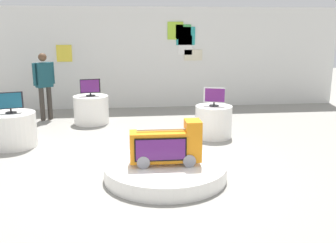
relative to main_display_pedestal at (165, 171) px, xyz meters
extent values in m
plane|color=gray|center=(-0.28, 0.41, -0.11)|extent=(30.00, 30.00, 0.00)
cube|color=silver|center=(-0.28, 5.49, 1.29)|extent=(11.85, 0.10, 2.81)
cube|color=white|center=(1.15, 5.42, 1.65)|extent=(0.40, 0.02, 0.54)
cube|color=pink|center=(-2.85, 5.42, 0.95)|extent=(0.45, 0.02, 0.36)
cube|color=yellow|center=(-2.21, 5.42, 1.45)|extent=(0.41, 0.02, 0.45)
cube|color=teal|center=(1.16, 5.42, 1.91)|extent=(0.53, 0.02, 0.50)
cube|color=green|center=(1.09, 5.42, 2.03)|extent=(0.43, 0.02, 0.37)
cube|color=#9ECC33|center=(0.87, 5.42, 2.05)|extent=(0.44, 0.02, 0.48)
cube|color=beige|center=(1.38, 5.42, 1.37)|extent=(0.51, 0.02, 0.30)
cylinder|color=white|center=(0.00, 0.00, 0.00)|extent=(1.87, 1.87, 0.23)
cylinder|color=gray|center=(-0.34, 0.00, 0.21)|extent=(0.20, 0.38, 0.19)
cylinder|color=gray|center=(0.34, 0.00, 0.21)|extent=(0.20, 0.38, 0.19)
cube|color=orange|center=(0.00, 0.00, 0.40)|extent=(1.07, 0.34, 0.46)
cube|color=orange|center=(0.42, -0.01, 0.71)|extent=(0.24, 0.33, 0.16)
cube|color=black|center=(-0.09, -0.17, 0.40)|extent=(0.77, 0.02, 0.35)
cube|color=#561E6B|center=(-0.09, -0.17, 0.40)|extent=(0.73, 0.03, 0.31)
cube|color=#B2B2B7|center=(0.00, 0.00, 0.66)|extent=(0.85, 0.04, 0.02)
cylinder|color=white|center=(-1.40, 3.69, 0.22)|extent=(0.83, 0.83, 0.66)
cylinder|color=black|center=(-1.40, 3.69, 0.56)|extent=(0.22, 0.22, 0.02)
cylinder|color=black|center=(-1.40, 3.69, 0.60)|extent=(0.04, 0.04, 0.06)
cube|color=black|center=(-1.40, 3.69, 0.79)|extent=(0.47, 0.12, 0.33)
cube|color=#561E6B|center=(-1.40, 3.67, 0.79)|extent=(0.43, 0.09, 0.29)
cylinder|color=white|center=(1.25, 2.17, 0.22)|extent=(0.77, 0.77, 0.66)
cylinder|color=black|center=(1.25, 2.17, 0.56)|extent=(0.20, 0.20, 0.02)
cylinder|color=black|center=(1.25, 2.17, 0.60)|extent=(0.04, 0.04, 0.06)
cube|color=silver|center=(1.25, 2.17, 0.78)|extent=(0.43, 0.17, 0.30)
cube|color=#561E6B|center=(1.26, 2.15, 0.78)|extent=(0.39, 0.14, 0.27)
cylinder|color=white|center=(-2.75, 1.95, 0.22)|extent=(0.89, 0.89, 0.66)
cylinder|color=black|center=(-2.75, 1.95, 0.56)|extent=(0.21, 0.21, 0.02)
cylinder|color=black|center=(-2.75, 1.95, 0.60)|extent=(0.04, 0.04, 0.06)
cube|color=black|center=(-2.75, 1.95, 0.80)|extent=(0.47, 0.16, 0.32)
cube|color=navy|center=(-2.76, 1.93, 0.80)|extent=(0.42, 0.13, 0.29)
cylinder|color=#38332D|center=(-2.62, 4.12, 0.30)|extent=(0.12, 0.12, 0.82)
cylinder|color=#38332D|center=(-2.47, 4.24, 0.30)|extent=(0.12, 0.12, 0.82)
cube|color=#194751|center=(-2.54, 4.18, 1.01)|extent=(0.42, 0.39, 0.60)
sphere|color=brown|center=(-2.54, 4.18, 1.44)|extent=(0.20, 0.20, 0.20)
cylinder|color=#194751|center=(-2.73, 4.03, 1.04)|extent=(0.08, 0.08, 0.54)
cylinder|color=#194751|center=(-2.35, 4.32, 1.04)|extent=(0.08, 0.08, 0.54)
camera|label=1|loc=(-0.59, -5.52, 2.14)|focal=41.18mm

